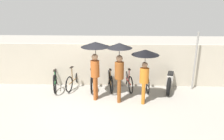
{
  "coord_description": "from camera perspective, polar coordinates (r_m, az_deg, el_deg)",
  "views": [
    {
      "loc": [
        0.76,
        -6.69,
        3.63
      ],
      "look_at": [
        0.49,
        1.19,
        1.0
      ],
      "focal_mm": 35.0,
      "sensor_mm": 36.0,
      "label": 1
    }
  ],
  "objects": [
    {
      "name": "ground_plane",
      "position": [
        7.65,
        -4.03,
        -9.94
      ],
      "size": [
        30.0,
        30.0,
        0.0
      ],
      "primitive_type": "plane",
      "color": "gray"
    },
    {
      "name": "parked_bicycle_2",
      "position": [
        9.18,
        -5.28,
        -2.56
      ],
      "size": [
        0.44,
        1.72,
        1.03
      ],
      "rotation": [
        0.0,
        0.0,
        1.66
      ],
      "color": "black",
      "rests_on": "ground"
    },
    {
      "name": "awning_pole",
      "position": [
        9.36,
        20.87,
        2.08
      ],
      "size": [
        0.07,
        0.07,
        2.37
      ],
      "color": "gray",
      "rests_on": "ground"
    },
    {
      "name": "pedestrian_trailing",
      "position": [
        7.62,
        8.61,
        2.09
      ],
      "size": [
        0.96,
        0.96,
        1.94
      ],
      "rotation": [
        0.0,
        0.0,
        -0.13
      ],
      "color": "#C66B1E",
      "rests_on": "ground"
    },
    {
      "name": "pedestrian_center",
      "position": [
        7.61,
        1.93,
        3.16
      ],
      "size": [
        0.89,
        0.89,
        2.15
      ],
      "rotation": [
        0.0,
        0.0,
        0.03
      ],
      "color": "brown",
      "rests_on": "ground"
    },
    {
      "name": "pedestrian_leading",
      "position": [
        7.82,
        -4.39,
        4.03
      ],
      "size": [
        1.03,
        1.03,
        2.14
      ],
      "rotation": [
        0.0,
        0.0,
        -0.12
      ],
      "color": "#9E4C1E",
      "rests_on": "ground"
    },
    {
      "name": "parked_bicycle_1",
      "position": [
        9.33,
        -9.84,
        -2.42
      ],
      "size": [
        0.51,
        1.64,
        1.06
      ],
      "rotation": [
        0.0,
        0.0,
        1.37
      ],
      "color": "black",
      "rests_on": "ground"
    },
    {
      "name": "back_wall",
      "position": [
        9.28,
        -2.81,
        1.33
      ],
      "size": [
        12.74,
        0.12,
        1.8
      ],
      "color": "#B2A893",
      "rests_on": "ground"
    },
    {
      "name": "motorcycle",
      "position": [
        9.29,
        14.92,
        -2.54
      ],
      "size": [
        0.81,
        1.94,
        0.93
      ],
      "rotation": [
        0.0,
        0.0,
        1.28
      ],
      "color": "black",
      "rests_on": "ground"
    },
    {
      "name": "parked_bicycle_0",
      "position": [
        9.39,
        -14.52,
        -2.31
      ],
      "size": [
        0.55,
        1.81,
        1.11
      ],
      "rotation": [
        0.0,
        0.0,
        1.78
      ],
      "color": "black",
      "rests_on": "ground"
    },
    {
      "name": "parked_bicycle_3",
      "position": [
        9.07,
        -0.59,
        -2.59
      ],
      "size": [
        0.47,
        1.66,
        1.08
      ],
      "rotation": [
        0.0,
        0.0,
        1.74
      ],
      "color": "black",
      "rests_on": "ground"
    },
    {
      "name": "parked_bicycle_5",
      "position": [
        9.19,
        8.87,
        -2.62
      ],
      "size": [
        0.44,
        1.75,
        1.05
      ],
      "rotation": [
        0.0,
        0.0,
        1.59
      ],
      "color": "black",
      "rests_on": "ground"
    },
    {
      "name": "parked_bicycle_4",
      "position": [
        9.09,
        4.17,
        -2.61
      ],
      "size": [
        0.49,
        1.66,
        1.06
      ],
      "rotation": [
        0.0,
        0.0,
        1.76
      ],
      "color": "black",
      "rests_on": "ground"
    }
  ]
}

